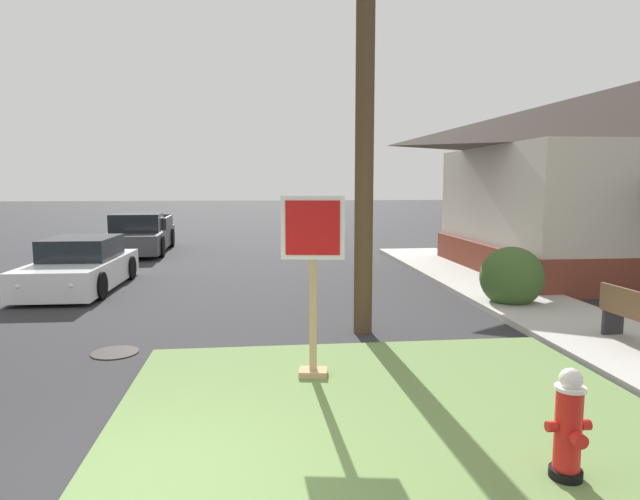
# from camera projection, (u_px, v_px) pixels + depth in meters

# --- Properties ---
(grass_corner_patch) EXTENTS (5.98, 5.00, 0.08)m
(grass_corner_patch) POSITION_uv_depth(u_px,v_px,m) (387.00, 412.00, 6.03)
(grass_corner_patch) COLOR #668447
(grass_corner_patch) RESTS_ON ground
(sidewalk_strip) EXTENTS (2.20, 19.07, 0.12)m
(sidewalk_strip) POSITION_uv_depth(u_px,v_px,m) (532.00, 306.00, 11.20)
(sidewalk_strip) COLOR #B2AFA8
(sidewalk_strip) RESTS_ON ground
(fire_hydrant) EXTENTS (0.38, 0.34, 0.96)m
(fire_hydrant) POSITION_uv_depth(u_px,v_px,m) (568.00, 427.00, 4.55)
(fire_hydrant) COLOR black
(fire_hydrant) RESTS_ON grass_corner_patch
(stop_sign) EXTENTS (0.79, 0.33, 2.33)m
(stop_sign) POSITION_uv_depth(u_px,v_px,m) (313.00, 287.00, 6.91)
(stop_sign) COLOR tan
(stop_sign) RESTS_ON grass_corner_patch
(manhole_cover) EXTENTS (0.70, 0.70, 0.02)m
(manhole_cover) POSITION_uv_depth(u_px,v_px,m) (115.00, 353.00, 8.25)
(manhole_cover) COLOR black
(manhole_cover) RESTS_ON ground
(parked_sedan_white) EXTENTS (1.96, 4.29, 1.25)m
(parked_sedan_white) POSITION_uv_depth(u_px,v_px,m) (81.00, 267.00, 13.26)
(parked_sedan_white) COLOR silver
(parked_sedan_white) RESTS_ON ground
(pickup_truck_charcoal) EXTENTS (2.26, 5.45, 1.48)m
(pickup_truck_charcoal) POSITION_uv_depth(u_px,v_px,m) (140.00, 236.00, 20.29)
(pickup_truck_charcoal) COLOR #38383D
(pickup_truck_charcoal) RESTS_ON ground
(utility_pole) EXTENTS (1.55, 0.31, 9.61)m
(utility_pole) POSITION_uv_depth(u_px,v_px,m) (366.00, 34.00, 8.80)
(utility_pole) COLOR #4C3823
(utility_pole) RESTS_ON ground
(shrub_by_curb) EXTENTS (1.29, 1.29, 1.26)m
(shrub_by_curb) POSITION_uv_depth(u_px,v_px,m) (512.00, 277.00, 11.27)
(shrub_by_curb) COLOR #3A5828
(shrub_by_curb) RESTS_ON ground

